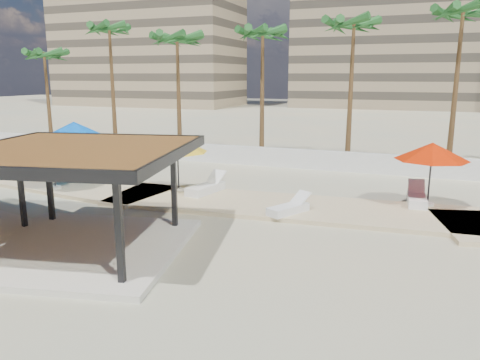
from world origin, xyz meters
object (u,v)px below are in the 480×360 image
object	(u,v)px
umbrella_c	(432,152)
umbrella_a	(74,129)
pavilion_central	(77,190)
lounger_a	(206,188)
lounger_c	(417,199)
lounger_b	(289,209)

from	to	relation	value
umbrella_c	umbrella_a	bearing A→B (deg)	179.59
pavilion_central	lounger_a	distance (m)	8.15
umbrella_c	lounger_c	size ratio (longest dim) A/B	1.32
umbrella_a	lounger_c	world-z (taller)	umbrella_a
umbrella_a	lounger_a	size ratio (longest dim) A/B	1.75
lounger_a	lounger_b	size ratio (longest dim) A/B	1.20
umbrella_c	lounger_a	world-z (taller)	umbrella_c
lounger_b	lounger_c	xyz separation A→B (m)	(4.83, 3.41, 0.02)
pavilion_central	lounger_b	distance (m)	8.28
umbrella_c	lounger_b	size ratio (longest dim) A/B	1.48
lounger_b	umbrella_c	bearing A→B (deg)	-30.34
umbrella_c	lounger_b	world-z (taller)	umbrella_c
lounger_c	lounger_a	bearing A→B (deg)	95.32
umbrella_a	umbrella_c	bearing A→B (deg)	-0.41
umbrella_a	umbrella_c	xyz separation A→B (m)	(18.61, -0.13, -0.19)
pavilion_central	lounger_c	size ratio (longest dim) A/B	3.48
umbrella_a	lounger_b	bearing A→B (deg)	-14.13
pavilion_central	lounger_c	xyz separation A→B (m)	(10.24, 9.44, -1.67)
umbrella_a	lounger_a	xyz separation A→B (m)	(8.76, -1.45, -2.31)
lounger_a	lounger_c	distance (m)	9.53
pavilion_central	lounger_c	world-z (taller)	pavilion_central
lounger_a	lounger_c	size ratio (longest dim) A/B	1.07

